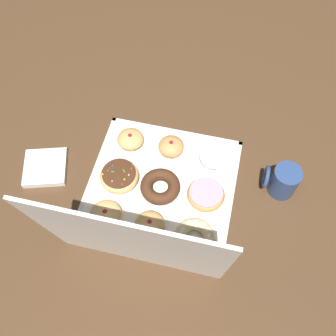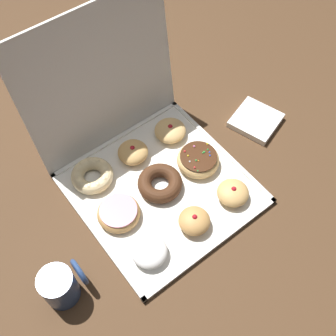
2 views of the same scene
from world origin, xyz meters
TOP-DOWN VIEW (x-y plane):
  - ground_plane at (0.00, 0.00)m, footprint 3.00×3.00m
  - donut_box at (0.00, 0.00)m, footprint 0.44×0.44m
  - box_lid_open at (0.00, 0.25)m, footprint 0.44×0.07m
  - powdered_filled_donut_0 at (-0.14, -0.13)m, footprint 0.09×0.09m
  - jelly_filled_donut_1 at (-0.00, -0.14)m, footprint 0.08×0.08m
  - jelly_filled_donut_2 at (0.13, -0.14)m, footprint 0.08×0.08m
  - pink_frosted_donut_3 at (-0.14, -0.00)m, footprint 0.11×0.11m
  - chocolate_cake_ring_donut_4 at (0.00, 0.01)m, footprint 0.12×0.12m
  - sprinkle_donut_5 at (0.13, -0.00)m, footprint 0.12×0.12m
  - cruller_donut_6 at (-0.13, 0.14)m, footprint 0.12×0.12m
  - jelly_filled_donut_7 at (-0.00, 0.13)m, footprint 0.09×0.09m
  - jelly_filled_donut_8 at (0.13, 0.13)m, footprint 0.09×0.09m
  - coffee_mug at (-0.35, -0.08)m, footprint 0.10×0.08m
  - napkin_stack at (0.37, 0.01)m, footprint 0.16×0.16m

SIDE VIEW (x-z plane):
  - ground_plane at x=0.00m, z-range 0.00..0.00m
  - donut_box at x=0.00m, z-range 0.00..0.01m
  - napkin_stack at x=0.37m, z-range 0.00..0.02m
  - pink_frosted_donut_3 at x=-0.14m, z-range 0.01..0.05m
  - chocolate_cake_ring_donut_4 at x=0.00m, z-range 0.01..0.05m
  - cruller_donut_6 at x=-0.13m, z-range 0.01..0.05m
  - jelly_filled_donut_8 at x=0.13m, z-range 0.01..0.05m
  - powdered_filled_donut_0 at x=-0.14m, z-range 0.01..0.05m
  - sprinkle_donut_5 at x=0.13m, z-range 0.01..0.05m
  - jelly_filled_donut_2 at x=0.13m, z-range 0.01..0.06m
  - jelly_filled_donut_7 at x=0.00m, z-range 0.01..0.06m
  - jelly_filled_donut_1 at x=0.00m, z-range 0.01..0.06m
  - coffee_mug at x=-0.35m, z-range 0.00..0.10m
  - box_lid_open at x=0.00m, z-range 0.00..0.42m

